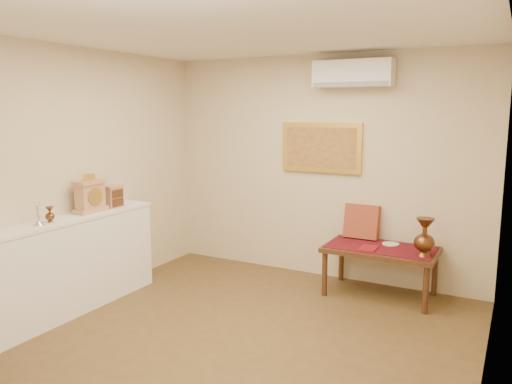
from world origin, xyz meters
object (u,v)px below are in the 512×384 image
Objects in this scene: brass_urn_tall at (425,233)px; low_table at (381,253)px; mantel_clock at (90,196)px; display_ledge at (74,264)px; wooden_chest at (113,196)px.

brass_urn_tall reaches higher than low_table.
mantel_clock is 0.34× the size of low_table.
low_table is at bearing 164.96° from brass_urn_tall.
display_ledge is 3.27m from low_table.
brass_urn_tall is 3.37m from wooden_chest.
wooden_chest is at bearing 88.21° from mantel_clock.
display_ledge is 8.28× the size of wooden_chest.
mantel_clock is 1.68× the size of wooden_chest.
mantel_clock is (-3.15, -1.48, 0.36)m from brass_urn_tall.
brass_urn_tall is 0.40× the size of low_table.
brass_urn_tall reaches higher than display_ledge.
mantel_clock is 3.19m from low_table.
display_ledge is 0.85m from wooden_chest.
wooden_chest is at bearing -159.62° from brass_urn_tall.
wooden_chest is (0.01, 0.31, -0.05)m from mantel_clock.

